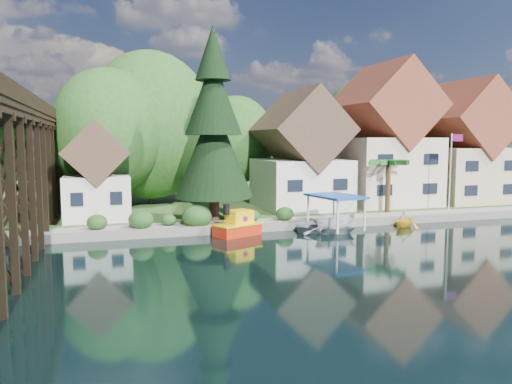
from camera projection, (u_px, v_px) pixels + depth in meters
ground at (292, 256)px, 29.32m from camera, size 140.00×140.00×0.00m
bank at (192, 193)px, 61.62m from camera, size 140.00×52.00×0.50m
seawall at (303, 225)px, 38.06m from camera, size 60.00×0.40×0.62m
promenade at (320, 219)px, 39.86m from camera, size 50.00×2.60×0.06m
trestle_bridge at (4, 165)px, 29.00m from camera, size 4.12×44.18×9.30m
house_left at (300, 158)px, 46.03m from camera, size 7.64×8.64×11.02m
house_center at (384, 144)px, 49.00m from camera, size 8.65×9.18×13.89m
house_right at (463, 150)px, 51.22m from camera, size 8.15×8.64×12.45m
shed at (96, 178)px, 39.49m from camera, size 5.09×5.40×7.85m
bg_trees at (224, 135)px, 49.05m from camera, size 49.90×13.30×10.57m
shrubs at (188, 216)px, 36.65m from camera, size 15.76×2.47×1.70m
conifer at (214, 128)px, 38.34m from camera, size 6.08×6.08×14.97m
palm_tree at (389, 164)px, 43.23m from camera, size 4.24×4.24×4.86m
flagpole at (452, 164)px, 43.00m from camera, size 1.07×0.23×6.87m
tugboat at (238, 226)px, 35.57m from camera, size 3.76×3.00×2.40m
boat_white_a at (326, 227)px, 36.68m from camera, size 5.21×4.75×0.88m
boat_canopy at (335, 216)px, 37.00m from camera, size 3.64×4.72×2.75m
boat_yellow at (405, 219)px, 39.05m from camera, size 3.22×3.07×1.32m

